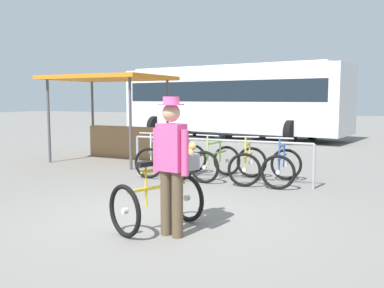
{
  "coord_description": "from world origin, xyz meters",
  "views": [
    {
      "loc": [
        2.64,
        -5.24,
        1.7
      ],
      "look_at": [
        0.03,
        0.77,
        1.0
      ],
      "focal_mm": 39.76,
      "sensor_mm": 36.0,
      "label": 1
    }
  ],
  "objects_px": {
    "featured_bicycle": "(165,191)",
    "bus_distant": "(231,98)",
    "racked_bike_white": "(158,158)",
    "person_with_featured_bike": "(171,161)",
    "racked_bike_blue": "(282,166)",
    "market_stall": "(117,110)",
    "racked_bike_yellow": "(248,164)",
    "racked_bike_lime": "(216,162)",
    "racked_bike_orange": "(186,160)"
  },
  "relations": [
    {
      "from": "person_with_featured_bike",
      "to": "market_stall",
      "type": "bearing_deg",
      "value": 128.89
    },
    {
      "from": "person_with_featured_bike",
      "to": "market_stall",
      "type": "relative_size",
      "value": 0.54
    },
    {
      "from": "racked_bike_yellow",
      "to": "person_with_featured_bike",
      "type": "xyz_separation_m",
      "value": [
        0.09,
        -3.74,
        0.58
      ]
    },
    {
      "from": "racked_bike_white",
      "to": "featured_bicycle",
      "type": "height_order",
      "value": "featured_bicycle"
    },
    {
      "from": "racked_bike_yellow",
      "to": "racked_bike_blue",
      "type": "relative_size",
      "value": 1.06
    },
    {
      "from": "person_with_featured_bike",
      "to": "racked_bike_blue",
      "type": "bearing_deg",
      "value": 80.74
    },
    {
      "from": "racked_bike_lime",
      "to": "bus_distant",
      "type": "xyz_separation_m",
      "value": [
        -2.8,
        9.42,
        1.37
      ]
    },
    {
      "from": "racked_bike_white",
      "to": "racked_bike_orange",
      "type": "xyz_separation_m",
      "value": [
        0.7,
        -0.01,
        0.0
      ]
    },
    {
      "from": "racked_bike_lime",
      "to": "racked_bike_white",
      "type": "bearing_deg",
      "value": 179.44
    },
    {
      "from": "racked_bike_blue",
      "to": "market_stall",
      "type": "xyz_separation_m",
      "value": [
        -4.95,
        1.65,
        1.03
      ]
    },
    {
      "from": "racked_bike_white",
      "to": "person_with_featured_bike",
      "type": "xyz_separation_m",
      "value": [
        2.19,
        -3.76,
        0.58
      ]
    },
    {
      "from": "racked_bike_white",
      "to": "racked_bike_lime",
      "type": "height_order",
      "value": "same"
    },
    {
      "from": "racked_bike_lime",
      "to": "racked_bike_blue",
      "type": "relative_size",
      "value": 1.05
    },
    {
      "from": "racked_bike_lime",
      "to": "market_stall",
      "type": "relative_size",
      "value": 0.36
    },
    {
      "from": "racked_bike_lime",
      "to": "bus_distant",
      "type": "height_order",
      "value": "bus_distant"
    },
    {
      "from": "racked_bike_orange",
      "to": "featured_bicycle",
      "type": "xyz_separation_m",
      "value": [
        1.25,
        -3.44,
        0.12
      ]
    },
    {
      "from": "person_with_featured_bike",
      "to": "featured_bicycle",
      "type": "bearing_deg",
      "value": 128.95
    },
    {
      "from": "racked_bike_orange",
      "to": "racked_bike_yellow",
      "type": "height_order",
      "value": "same"
    },
    {
      "from": "racked_bike_yellow",
      "to": "market_stall",
      "type": "relative_size",
      "value": 0.37
    },
    {
      "from": "featured_bicycle",
      "to": "racked_bike_yellow",
      "type": "bearing_deg",
      "value": 87.43
    },
    {
      "from": "featured_bicycle",
      "to": "bus_distant",
      "type": "distance_m",
      "value": 13.34
    },
    {
      "from": "racked_bike_yellow",
      "to": "bus_distant",
      "type": "xyz_separation_m",
      "value": [
        -3.5,
        9.42,
        1.37
      ]
    },
    {
      "from": "racked_bike_lime",
      "to": "person_with_featured_bike",
      "type": "xyz_separation_m",
      "value": [
        0.79,
        -3.74,
        0.58
      ]
    },
    {
      "from": "racked_bike_orange",
      "to": "racked_bike_lime",
      "type": "bearing_deg",
      "value": -0.56
    },
    {
      "from": "racked_bike_lime",
      "to": "bus_distant",
      "type": "relative_size",
      "value": 0.11
    },
    {
      "from": "featured_bicycle",
      "to": "market_stall",
      "type": "relative_size",
      "value": 0.39
    },
    {
      "from": "person_with_featured_bike",
      "to": "market_stall",
      "type": "distance_m",
      "value": 6.93
    },
    {
      "from": "racked_bike_yellow",
      "to": "person_with_featured_bike",
      "type": "bearing_deg",
      "value": -88.59
    },
    {
      "from": "racked_bike_orange",
      "to": "bus_distant",
      "type": "xyz_separation_m",
      "value": [
        -2.1,
        9.41,
        1.37
      ]
    },
    {
      "from": "racked_bike_white",
      "to": "market_stall",
      "type": "height_order",
      "value": "market_stall"
    },
    {
      "from": "racked_bike_blue",
      "to": "person_with_featured_bike",
      "type": "relative_size",
      "value": 0.64
    },
    {
      "from": "featured_bicycle",
      "to": "person_with_featured_bike",
      "type": "distance_m",
      "value": 0.61
    },
    {
      "from": "racked_bike_white",
      "to": "person_with_featured_bike",
      "type": "distance_m",
      "value": 4.39
    },
    {
      "from": "racked_bike_yellow",
      "to": "racked_bike_blue",
      "type": "bearing_deg",
      "value": -0.56
    },
    {
      "from": "racked_bike_white",
      "to": "racked_bike_yellow",
      "type": "bearing_deg",
      "value": -0.56
    },
    {
      "from": "racked_bike_orange",
      "to": "racked_bike_lime",
      "type": "height_order",
      "value": "same"
    },
    {
      "from": "racked_bike_white",
      "to": "market_stall",
      "type": "distance_m",
      "value": 2.88
    },
    {
      "from": "person_with_featured_bike",
      "to": "market_stall",
      "type": "xyz_separation_m",
      "value": [
        -4.34,
        5.38,
        0.45
      ]
    },
    {
      "from": "racked_bike_lime",
      "to": "person_with_featured_bike",
      "type": "distance_m",
      "value": 3.87
    },
    {
      "from": "featured_bicycle",
      "to": "racked_bike_lime",
      "type": "bearing_deg",
      "value": 99.03
    },
    {
      "from": "featured_bicycle",
      "to": "person_with_featured_bike",
      "type": "xyz_separation_m",
      "value": [
        0.25,
        -0.3,
        0.46
      ]
    },
    {
      "from": "racked_bike_white",
      "to": "bus_distant",
      "type": "distance_m",
      "value": 9.61
    },
    {
      "from": "person_with_featured_bike",
      "to": "bus_distant",
      "type": "relative_size",
      "value": 0.17
    },
    {
      "from": "market_stall",
      "to": "racked_bike_orange",
      "type": "bearing_deg",
      "value": -29.82
    },
    {
      "from": "racked_bike_lime",
      "to": "racked_bike_yellow",
      "type": "bearing_deg",
      "value": -0.56
    },
    {
      "from": "racked_bike_lime",
      "to": "racked_bike_yellow",
      "type": "relative_size",
      "value": 0.99
    },
    {
      "from": "racked_bike_orange",
      "to": "featured_bicycle",
      "type": "distance_m",
      "value": 3.66
    },
    {
      "from": "racked_bike_orange",
      "to": "racked_bike_yellow",
      "type": "xyz_separation_m",
      "value": [
        1.4,
        -0.01,
        0.0
      ]
    },
    {
      "from": "racked_bike_orange",
      "to": "racked_bike_yellow",
      "type": "bearing_deg",
      "value": -0.56
    },
    {
      "from": "racked_bike_lime",
      "to": "person_with_featured_bike",
      "type": "height_order",
      "value": "person_with_featured_bike"
    }
  ]
}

